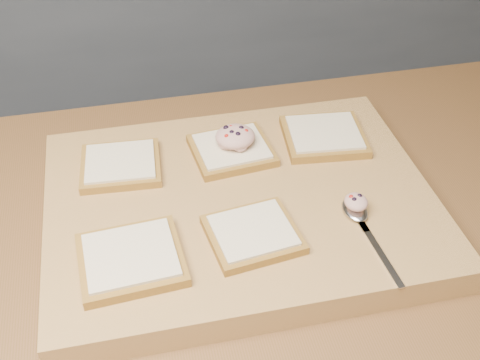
# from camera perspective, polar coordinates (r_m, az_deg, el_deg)

# --- Properties ---
(back_counter) EXTENTS (3.60, 0.62, 0.94)m
(back_counter) POSITION_cam_1_polar(r_m,az_deg,el_deg) (2.22, -10.81, 11.99)
(back_counter) COLOR slate
(back_counter) RESTS_ON ground
(cutting_board) EXTENTS (0.53, 0.40, 0.04)m
(cutting_board) POSITION_cam_1_polar(r_m,az_deg,el_deg) (0.84, 0.00, -2.48)
(cutting_board) COLOR tan
(cutting_board) RESTS_ON island_counter
(bread_far_left) EXTENTS (0.12, 0.11, 0.02)m
(bread_far_left) POSITION_cam_1_polar(r_m,az_deg,el_deg) (0.88, -11.25, 1.43)
(bread_far_left) COLOR olive
(bread_far_left) RESTS_ON cutting_board
(bread_far_center) EXTENTS (0.12, 0.12, 0.02)m
(bread_far_center) POSITION_cam_1_polar(r_m,az_deg,el_deg) (0.89, -0.79, 2.88)
(bread_far_center) COLOR olive
(bread_far_center) RESTS_ON cutting_board
(bread_far_right) EXTENTS (0.13, 0.12, 0.02)m
(bread_far_right) POSITION_cam_1_polar(r_m,az_deg,el_deg) (0.93, 7.97, 4.17)
(bread_far_right) COLOR olive
(bread_far_right) RESTS_ON cutting_board
(bread_near_left) EXTENTS (0.13, 0.12, 0.02)m
(bread_near_left) POSITION_cam_1_polar(r_m,az_deg,el_deg) (0.74, -10.29, -7.36)
(bread_near_left) COLOR olive
(bread_near_left) RESTS_ON cutting_board
(bread_near_center) EXTENTS (0.12, 0.11, 0.02)m
(bread_near_center) POSITION_cam_1_polar(r_m,az_deg,el_deg) (0.76, 1.23, -5.12)
(bread_near_center) COLOR olive
(bread_near_center) RESTS_ON cutting_board
(tuna_salad_dollop) EXTENTS (0.06, 0.06, 0.03)m
(tuna_salad_dollop) POSITION_cam_1_polar(r_m,az_deg,el_deg) (0.88, -0.46, 4.16)
(tuna_salad_dollop) COLOR tan
(tuna_salad_dollop) RESTS_ON bread_far_center
(spoon) EXTENTS (0.03, 0.16, 0.01)m
(spoon) POSITION_cam_1_polar(r_m,az_deg,el_deg) (0.81, 11.16, -3.36)
(spoon) COLOR silver
(spoon) RESTS_ON cutting_board
(spoon_salad) EXTENTS (0.03, 0.03, 0.02)m
(spoon_salad) POSITION_cam_1_polar(r_m,az_deg,el_deg) (0.80, 10.95, -2.04)
(spoon_salad) COLOR tan
(spoon_salad) RESTS_ON spoon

